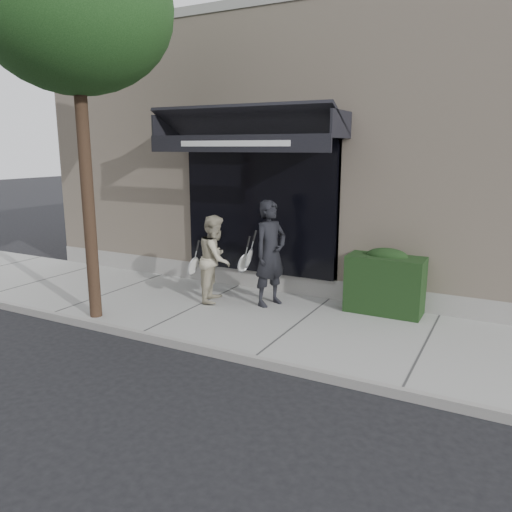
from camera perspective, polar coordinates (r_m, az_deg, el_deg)
The scene contains 8 objects.
ground at distance 8.34m, azimuth 4.85°, elevation -8.40°, with size 80.00×80.00×0.00m, color black.
sidewalk at distance 8.32m, azimuth 4.86°, elevation -8.01°, with size 20.00×3.00×0.12m, color #9B9B95.
curb at distance 7.02m, azimuth -0.22°, elevation -11.85°, with size 20.00×0.10×0.14m, color gray.
building_facade at distance 12.53m, azimuth 14.15°, elevation 11.00°, with size 14.30×8.04×5.64m.
hedge at distance 8.96m, azimuth 14.60°, elevation -2.87°, with size 1.30×0.70×1.14m.
street_tree at distance 8.81m, azimuth -20.06°, elevation 24.98°, with size 3.00×3.00×6.28m.
pedestrian_front at distance 8.97m, azimuth 1.63°, elevation 0.30°, with size 0.79×0.91×1.92m.
pedestrian_back at distance 9.27m, azimuth -4.67°, elevation -0.29°, with size 0.83×0.94×1.62m.
Camera 1 is at (3.02, -7.20, 2.94)m, focal length 35.00 mm.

